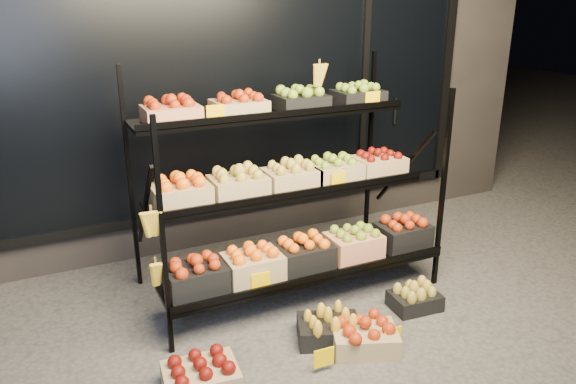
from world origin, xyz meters
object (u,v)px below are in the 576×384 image
floor_crate_midleft (329,327)px  floor_crate_midright (365,336)px  display_rack (290,189)px  floor_crate_left (201,375)px

floor_crate_midleft → floor_crate_midright: bearing=-27.6°
floor_crate_midleft → display_rack: bearing=105.9°
floor_crate_left → floor_crate_midleft: 0.89m
floor_crate_left → floor_crate_midleft: size_ratio=0.94×
display_rack → floor_crate_midright: bearing=-84.5°
floor_crate_left → floor_crate_midleft: bearing=13.0°
floor_crate_midleft → floor_crate_left: bearing=-151.3°
floor_crate_left → floor_crate_midright: 1.04m
display_rack → floor_crate_left: bearing=-138.5°
display_rack → floor_crate_left: 1.45m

